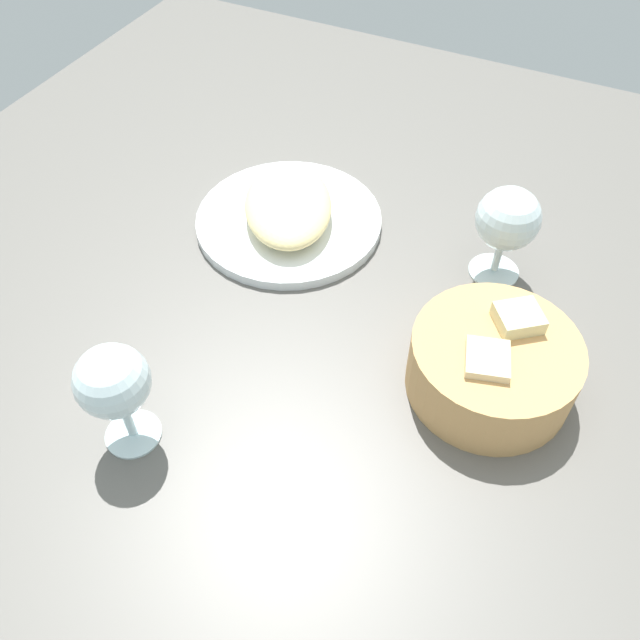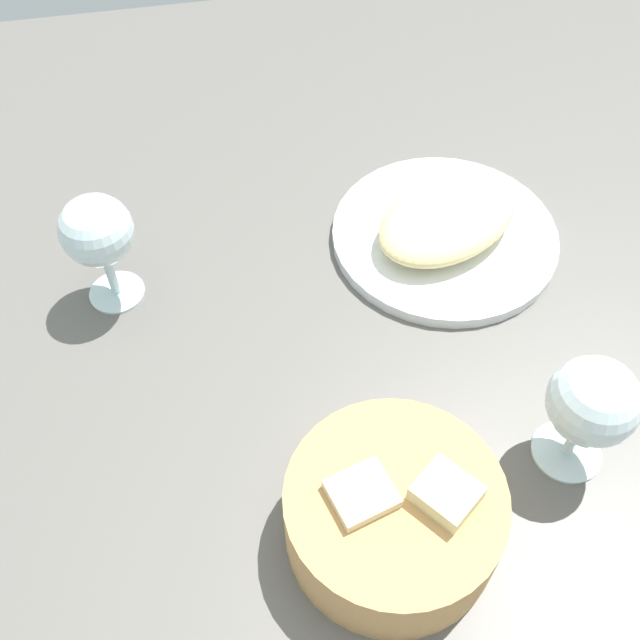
% 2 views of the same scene
% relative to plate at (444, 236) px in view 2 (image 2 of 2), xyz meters
% --- Properties ---
extents(ground_plane, '(1.40, 1.40, 0.02)m').
position_rel_plate_xyz_m(ground_plane, '(0.13, 0.13, -0.02)').
color(ground_plane, '#5E5B56').
extents(plate, '(0.26, 0.26, 0.01)m').
position_rel_plate_xyz_m(plate, '(0.00, 0.00, 0.00)').
color(plate, white).
rests_on(plate, ground_plane).
extents(omelette, '(0.22, 0.19, 0.04)m').
position_rel_plate_xyz_m(omelette, '(0.00, 0.00, 0.03)').
color(omelette, '#F2DA93').
rests_on(omelette, plate).
extents(lettuce_garnish, '(0.05, 0.05, 0.01)m').
position_rel_plate_xyz_m(lettuce_garnish, '(-0.05, -0.04, 0.01)').
color(lettuce_garnish, '#408D32').
rests_on(lettuce_garnish, plate).
extents(bread_basket, '(0.18, 0.18, 0.09)m').
position_rel_plate_xyz_m(bread_basket, '(0.15, 0.33, 0.03)').
color(bread_basket, tan).
rests_on(bread_basket, ground_plane).
extents(wine_glass_near, '(0.07, 0.07, 0.13)m').
position_rel_plate_xyz_m(wine_glass_near, '(0.37, 0.01, 0.09)').
color(wine_glass_near, silver).
rests_on(wine_glass_near, ground_plane).
extents(wine_glass_far, '(0.08, 0.08, 0.13)m').
position_rel_plate_xyz_m(wine_glass_far, '(-0.03, 0.28, 0.08)').
color(wine_glass_far, silver).
rests_on(wine_glass_far, ground_plane).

